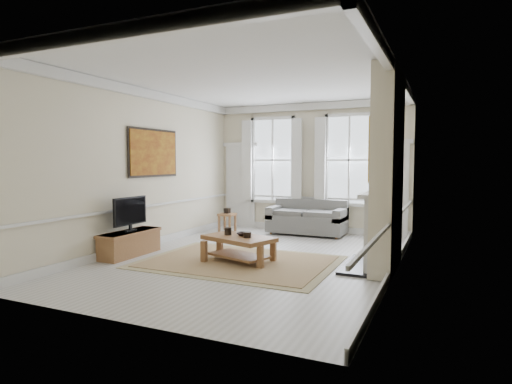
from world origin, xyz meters
The scene contains 23 objects.
floor centered at (0.00, 0.00, 0.00)m, with size 7.20×7.20×0.00m, color #B7B5AD.
ceiling centered at (0.00, 0.00, 3.40)m, with size 7.20×7.20×0.00m, color white.
back_wall centered at (0.00, 3.60, 1.70)m, with size 5.20×5.20×0.00m, color beige.
left_wall centered at (-2.60, 0.00, 1.70)m, with size 7.20×7.20×0.00m, color beige.
right_wall centered at (2.60, 0.00, 1.70)m, with size 7.20×7.20×0.00m, color beige.
window_left centered at (-1.05, 3.55, 1.90)m, with size 1.26×0.20×2.20m, color #B2BCC6, non-canonical shape.
window_right centered at (1.05, 3.55, 1.90)m, with size 1.26×0.20×2.20m, color #B2BCC6, non-canonical shape.
door_left centered at (-2.05, 3.56, 1.15)m, with size 0.90×0.08×2.30m, color silver.
door_right centered at (2.05, 3.56, 1.15)m, with size 0.90×0.08×2.30m, color silver.
painting centered at (-2.56, 0.30, 2.05)m, with size 0.05×1.66×1.06m, color #B0811E.
chimney_breast centered at (2.43, 0.20, 1.70)m, with size 0.35×1.70×3.38m, color beige.
hearth centered at (2.00, 0.20, 0.03)m, with size 0.55×1.50×0.05m, color black.
fireplace centered at (2.20, 0.20, 0.73)m, with size 0.21×1.45×1.33m.
mirror centered at (2.21, 0.20, 2.05)m, with size 0.06×1.26×1.06m, color gold.
sofa centered at (0.10, 3.11, 0.37)m, with size 1.94×0.94×0.88m.
side_table centered at (-1.98, 2.61, 0.38)m, with size 0.41×0.41×0.49m.
rug centered at (-0.13, -0.39, 0.01)m, with size 3.50×2.60×0.02m, color #A58555.
coffee_table centered at (-0.13, -0.39, 0.40)m, with size 1.46×1.12×0.48m.
ceramic_pot_a centered at (-0.38, -0.34, 0.55)m, with size 0.14×0.14×0.14m, color black.
ceramic_pot_b centered at (0.07, -0.44, 0.54)m, with size 0.14×0.14×0.10m, color black.
bowl centered at (-0.08, -0.29, 0.52)m, with size 0.25×0.25×0.06m, color black.
tv_stand centered at (-2.34, -0.78, 0.24)m, with size 0.44×1.37×0.49m, color brown.
tv centered at (-2.32, -0.78, 0.88)m, with size 0.08×0.90×0.68m.
Camera 1 is at (3.37, -7.37, 1.86)m, focal length 30.00 mm.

